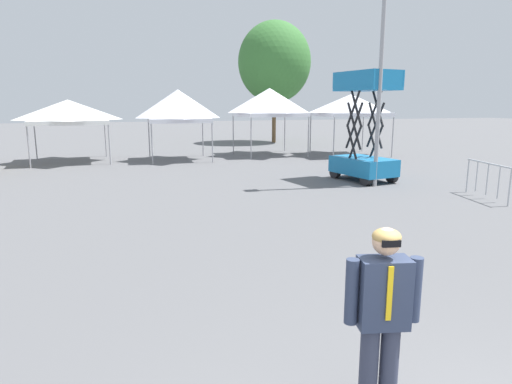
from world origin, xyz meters
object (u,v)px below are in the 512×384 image
person_foreground (382,313)px  canopy_tent_left_of_center (270,102)px  tree_behind_tents_left (274,62)px  canopy_tent_right_of_center (68,112)px  canopy_tent_far_right (351,105)px  canopy_tent_center (178,106)px  scissor_lift (364,148)px  light_pole_near_lift (382,39)px  crowd_barrier_by_lift (488,174)px

person_foreground → canopy_tent_left_of_center: bearing=73.5°
tree_behind_tents_left → canopy_tent_right_of_center: bearing=-150.3°
canopy_tent_left_of_center → person_foreground: 20.87m
canopy_tent_left_of_center → canopy_tent_far_right: size_ratio=0.98×
canopy_tent_left_of_center → person_foreground: size_ratio=2.02×
canopy_tent_right_of_center → canopy_tent_center: 5.16m
canopy_tent_left_of_center → scissor_lift: bearing=-86.4°
person_foreground → light_pole_near_lift: (6.26, 9.95, 3.78)m
canopy_tent_center → scissor_lift: (5.58, -8.05, -1.48)m
canopy_tent_far_right → tree_behind_tents_left: 9.43m
scissor_lift → light_pole_near_lift: size_ratio=0.46×
canopy_tent_left_of_center → scissor_lift: 9.03m
canopy_tent_far_right → light_pole_near_lift: size_ratio=0.43×
canopy_tent_right_of_center → person_foreground: bearing=-78.1°
canopy_tent_center → canopy_tent_far_right: canopy_tent_center is taller
canopy_tent_far_right → light_pole_near_lift: 9.60m
scissor_lift → tree_behind_tents_left: (2.37, 16.31, 4.46)m
canopy_tent_right_of_center → canopy_tent_center: size_ratio=1.09×
person_foreground → tree_behind_tents_left: bearing=72.1°
canopy_tent_far_right → crowd_barrier_by_lift: bearing=-98.8°
canopy_tent_left_of_center → person_foreground: bearing=-106.5°
canopy_tent_right_of_center → tree_behind_tents_left: tree_behind_tents_left is taller
canopy_tent_far_right → person_foreground: canopy_tent_far_right is taller
canopy_tent_right_of_center → scissor_lift: 13.92m
tree_behind_tents_left → canopy_tent_left_of_center: bearing=-111.5°
scissor_lift → tree_behind_tents_left: tree_behind_tents_left is taller
canopy_tent_left_of_center → canopy_tent_center: bearing=-170.9°
canopy_tent_right_of_center → person_foreground: (4.21, -19.95, -1.35)m
canopy_tent_right_of_center → light_pole_near_lift: size_ratio=0.44×
canopy_tent_left_of_center → tree_behind_tents_left: 8.48m
canopy_tent_right_of_center → person_foreground: canopy_tent_right_of_center is taller
canopy_tent_center → crowd_barrier_by_lift: (7.40, -11.95, -1.91)m
crowd_barrier_by_lift → person_foreground: bearing=-139.0°
canopy_tent_left_of_center → light_pole_near_lift: size_ratio=0.42×
scissor_lift → person_foreground: (-6.46, -11.09, -0.15)m
light_pole_near_lift → crowd_barrier_by_lift: (2.02, -2.77, -4.06)m
canopy_tent_left_of_center → tree_behind_tents_left: (2.93, 7.45, 2.80)m
canopy_tent_center → light_pole_near_lift: size_ratio=0.41×
person_foreground → crowd_barrier_by_lift: size_ratio=0.86×
canopy_tent_left_of_center → crowd_barrier_by_lift: size_ratio=1.74×
tree_behind_tents_left → scissor_lift: bearing=-98.3°
canopy_tent_left_of_center → crowd_barrier_by_lift: bearing=-79.4°
scissor_lift → canopy_tent_far_right: bearing=64.3°
canopy_tent_center → scissor_lift: size_ratio=0.89×
canopy_tent_center → crowd_barrier_by_lift: 14.18m
person_foreground → light_pole_near_lift: size_ratio=0.21×
light_pole_near_lift → tree_behind_tents_left: (2.57, 17.44, 0.82)m
canopy_tent_right_of_center → canopy_tent_left_of_center: 10.12m
tree_behind_tents_left → crowd_barrier_by_lift: (-0.55, -20.20, -4.89)m
canopy_tent_far_right → scissor_lift: scissor_lift is taller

